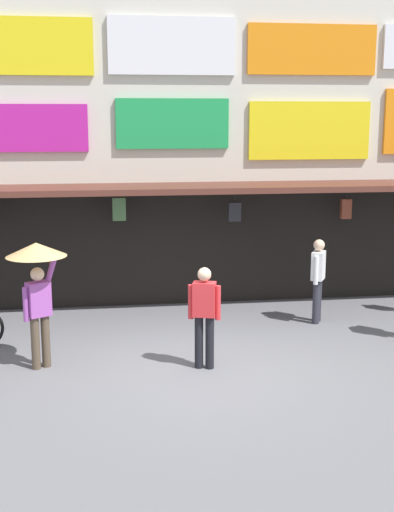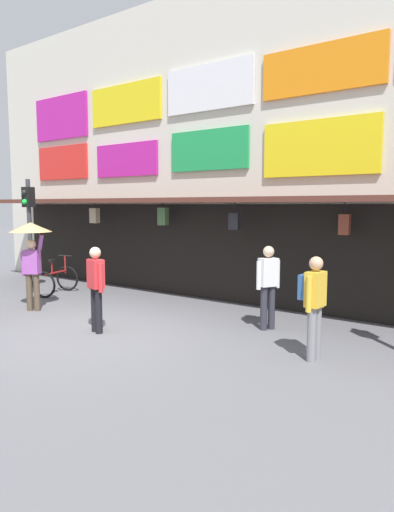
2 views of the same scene
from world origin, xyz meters
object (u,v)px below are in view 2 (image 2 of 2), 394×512
at_px(pedestrian_in_red, 268,283).
at_px(pedestrian_in_green, 314,300).
at_px(bicycle_parked, 56,280).
at_px(pedestrian_in_black, 96,285).
at_px(pedestrian_with_umbrella, 31,241).
at_px(traffic_light_near, 29,217).

height_order(pedestrian_in_red, pedestrian_in_green, same).
relative_size(bicycle_parked, pedestrian_in_red, 0.79).
height_order(bicycle_parked, pedestrian_in_red, pedestrian_in_red).
bearing_deg(bicycle_parked, pedestrian_in_black, -26.79).
xyz_separation_m(pedestrian_in_red, pedestrian_in_black, (-2.59, -2.17, 0.00)).
bearing_deg(pedestrian_with_umbrella, bicycle_parked, 128.40).
bearing_deg(pedestrian_in_red, pedestrian_in_green, -40.12).
height_order(traffic_light_near, pedestrian_with_umbrella, traffic_light_near).
height_order(bicycle_parked, pedestrian_in_black, pedestrian_in_black).
relative_size(bicycle_parked, pedestrian_in_green, 0.79).
bearing_deg(traffic_light_near, bicycle_parked, 16.11).
bearing_deg(pedestrian_in_red, traffic_light_near, -176.54).
xyz_separation_m(traffic_light_near, pedestrian_in_black, (4.70, -1.73, -1.19)).
relative_size(pedestrian_in_red, pedestrian_in_black, 1.00).
distance_m(pedestrian_in_red, pedestrian_in_black, 3.38).
xyz_separation_m(bicycle_parked, pedestrian_in_black, (3.89, -1.96, 0.55)).
height_order(pedestrian_in_green, pedestrian_in_black, same).
xyz_separation_m(pedestrian_in_green, pedestrian_with_umbrella, (-6.66, -0.58, 0.66)).
xyz_separation_m(pedestrian_in_red, pedestrian_with_umbrella, (-5.22, -1.79, 0.69)).
xyz_separation_m(pedestrian_with_umbrella, pedestrian_in_black, (2.63, -0.38, -0.69)).
relative_size(bicycle_parked, pedestrian_with_umbrella, 0.64).
xyz_separation_m(traffic_light_near, pedestrian_with_umbrella, (2.07, -1.35, -0.50)).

